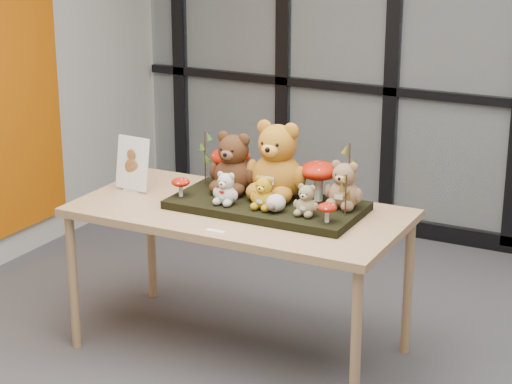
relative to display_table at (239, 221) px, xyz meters
The scene contains 22 objects.
room_shell 1.11m from the display_table, 32.99° to the right, with size 5.00×5.00×5.00m.
glass_partition 2.30m from the display_table, 76.84° to the left, with size 4.90×0.06×2.78m.
display_table is the anchor object (origin of this frame).
diorama_tray 0.17m from the display_table, 27.11° to the left, with size 0.99×0.49×0.04m, color black.
bear_pooh_yellow 0.39m from the display_table, 48.36° to the left, with size 0.34×0.31×0.45m, color #A96819, non-canonical shape.
bear_brown_medium 0.34m from the display_table, 127.61° to the left, with size 0.27×0.25×0.36m, color #412312, non-canonical shape.
bear_tan_back 0.59m from the display_table, 17.72° to the left, with size 0.20×0.18×0.27m, color #936849, non-canonical shape.
bear_small_yellow 0.27m from the display_table, 14.80° to the right, with size 0.14×0.13×0.19m, color #B98712, non-canonical shape.
bear_white_bow 0.22m from the display_table, 121.86° to the right, with size 0.14×0.13×0.19m, color beige, non-canonical shape.
bear_beige_small 0.45m from the display_table, ahead, with size 0.13×0.12×0.18m, color #907E55, non-canonical shape.
plush_cream_hedgehog 0.29m from the display_table, 13.31° to the right, with size 0.08×0.07×0.10m, color beige, non-canonical shape.
mushroom_back_left 0.35m from the display_table, 128.62° to the left, with size 0.22×0.22×0.24m, color #941404, non-canonical shape.
mushroom_back_right 0.47m from the display_table, 29.96° to the left, with size 0.21×0.21×0.23m, color #941404, non-canonical shape.
mushroom_front_left 0.36m from the display_table, 168.19° to the right, with size 0.10×0.10×0.11m, color #941404, non-canonical shape.
mushroom_front_right 0.56m from the display_table, ahead, with size 0.10×0.10×0.11m, color #941404, non-canonical shape.
sprig_green_far_left 0.45m from the display_table, 148.81° to the left, with size 0.05×0.05×0.30m, color #14340B, non-canonical shape.
sprig_green_mid_left 0.38m from the display_table, 123.59° to the left, with size 0.05×0.05×0.27m, color #14340B, non-canonical shape.
sprig_dry_far_right 0.63m from the display_table, 18.34° to the left, with size 0.05×0.05×0.34m, color brown, non-canonical shape.
sprig_dry_mid_right 0.61m from the display_table, ahead, with size 0.05×0.05×0.21m, color brown, non-canonical shape.
sprig_green_centre 0.33m from the display_table, 83.15° to the left, with size 0.05×0.05×0.18m, color #14340B, non-canonical shape.
sign_holder 0.70m from the display_table, behind, with size 0.21×0.07×0.30m.
label_card 0.35m from the display_table, 80.58° to the right, with size 0.10×0.03×0.00m, color white.
Camera 1 is at (1.69, -3.67, 2.35)m, focal length 65.00 mm.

